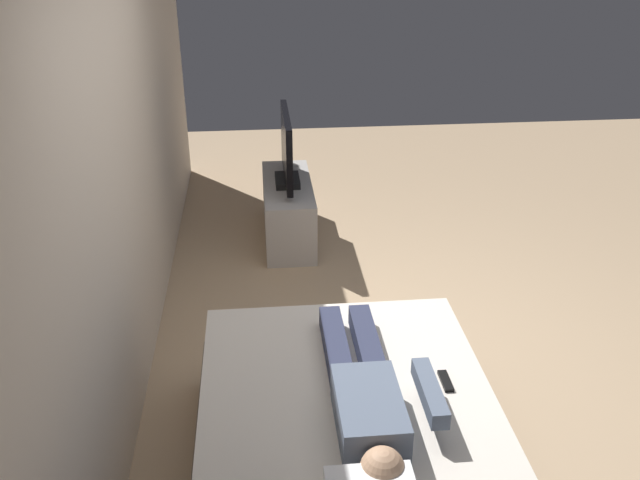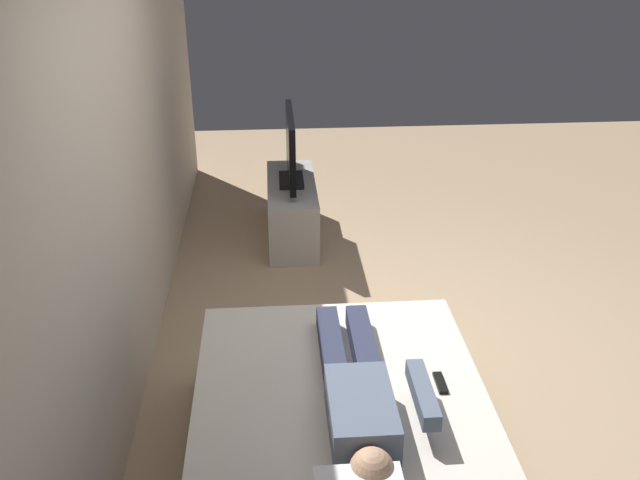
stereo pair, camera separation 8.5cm
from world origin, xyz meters
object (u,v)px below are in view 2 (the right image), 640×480
Objects in this scene: person at (361,395)px; tv at (291,150)px; remote at (440,383)px; tv_stand at (292,210)px; bed at (343,461)px.

person is 2.91m from tv.
tv is at bearing 12.54° from remote.
remote is 2.82m from tv.
remote is at bearing -167.46° from tv.
person is at bearing -175.93° from tv_stand.
tv_stand is at bearing 4.07° from person.
tv reaches higher than tv_stand.
remote reaches higher than bed.
person reaches higher than bed.
person is 1.43× the size of tv.
tv_stand is (2.90, 0.21, -0.37)m from person.
tv is at bearing 180.00° from tv_stand.
bed is 0.59m from remote.
tv is at bearing 4.07° from person.
tv_stand is (2.93, 0.13, -0.01)m from bed.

